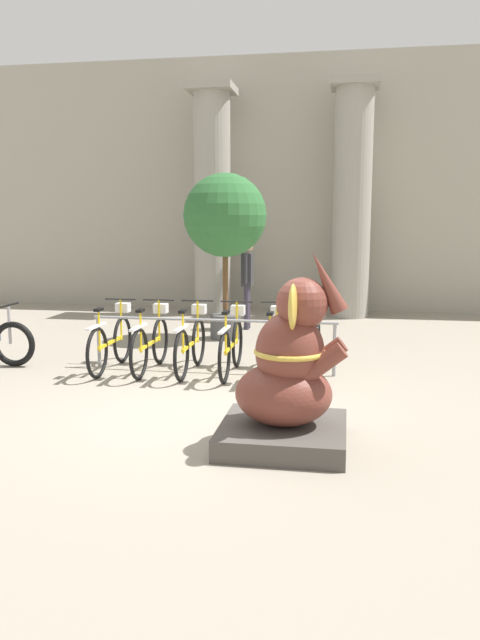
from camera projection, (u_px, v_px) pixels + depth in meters
name	position (u px, v px, depth m)	size (l,w,h in m)	color
ground_plane	(208.00, 413.00, 7.06)	(60.00, 60.00, 0.00)	gray
building_facade	(285.00, 185.00, 14.96)	(20.00, 0.20, 6.00)	#A39E8E
column_left	(212.00, 200.00, 14.31)	(1.05, 1.05, 5.16)	gray
column_right	(352.00, 199.00, 13.78)	(1.05, 1.05, 5.16)	gray
bike_rack	(213.00, 330.00, 8.92)	(3.56, 0.05, 0.77)	gray
bicycle_0	(111.00, 341.00, 9.06)	(0.48, 1.70, 1.00)	black
bicycle_1	(151.00, 343.00, 8.98)	(0.48, 1.70, 1.00)	black
bicycle_2	(191.00, 344.00, 8.90)	(0.48, 1.70, 1.00)	black
bicycle_3	(232.00, 345.00, 8.79)	(0.48, 1.70, 1.00)	black
bicycle_4	(274.00, 346.00, 8.72)	(0.48, 1.70, 1.00)	black
bicycle_5	(316.00, 348.00, 8.61)	(0.48, 1.70, 1.00)	black
elephant_statue	(288.00, 381.00, 5.94)	(1.21, 1.21, 1.91)	#4C4742
person_pedestrian	(247.00, 276.00, 12.41)	(0.24, 0.47, 1.77)	#383342
potted_tree	(225.00, 220.00, 11.19)	(1.50, 1.50, 3.00)	#4C4C4C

